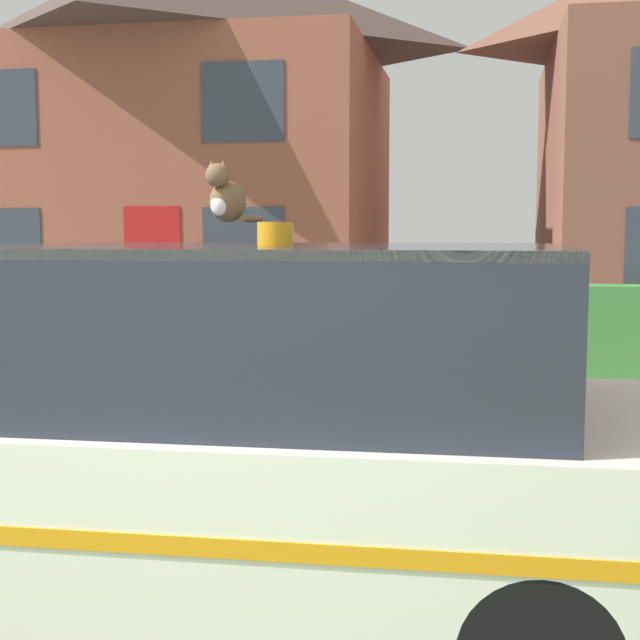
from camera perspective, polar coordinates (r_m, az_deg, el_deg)
name	(u,v)px	position (r m, az deg, el deg)	size (l,w,h in m)	color
road_strip	(308,486)	(6.04, -0.80, -10.60)	(28.00, 6.76, 0.01)	#5B5B60
garden_hedge	(381,327)	(10.77, 3.91, -0.46)	(13.02, 0.54, 1.07)	#3D7F38
police_car	(230,439)	(4.01, -5.81, -7.62)	(4.49, 1.88, 1.73)	black
cat	(226,197)	(4.07, -6.03, 7.80)	(0.23, 0.29, 0.27)	brown
house_left	(180,124)	(18.62, -8.96, 12.30)	(8.25, 6.59, 7.51)	#93513D
wheelie_bin	(148,311)	(12.58, -10.98, 0.55)	(0.84, 0.85, 1.15)	#474C8C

